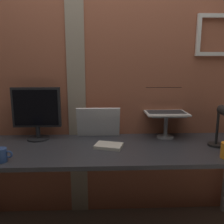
{
  "coord_description": "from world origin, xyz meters",
  "views": [
    {
      "loc": [
        -0.02,
        -1.74,
        1.37
      ],
      "look_at": [
        0.05,
        0.06,
        1.0
      ],
      "focal_mm": 38.16,
      "sensor_mm": 36.0,
      "label": 1
    }
  ],
  "objects_px": {
    "whiteboard_panel": "(98,122)",
    "coffee_mug": "(1,155)",
    "monitor": "(37,110)",
    "laptop": "(164,105)",
    "desk_lamp": "(222,122)"
  },
  "relations": [
    {
      "from": "whiteboard_panel",
      "to": "coffee_mug",
      "type": "xyz_separation_m",
      "value": [
        -0.62,
        -0.5,
        -0.08
      ]
    },
    {
      "from": "monitor",
      "to": "laptop",
      "type": "height_order",
      "value": "same"
    },
    {
      "from": "laptop",
      "to": "whiteboard_panel",
      "type": "height_order",
      "value": "laptop"
    },
    {
      "from": "coffee_mug",
      "to": "laptop",
      "type": "bearing_deg",
      "value": 23.84
    },
    {
      "from": "laptop",
      "to": "monitor",
      "type": "bearing_deg",
      "value": -176.22
    },
    {
      "from": "desk_lamp",
      "to": "coffee_mug",
      "type": "xyz_separation_m",
      "value": [
        -1.52,
        -0.18,
        -0.16
      ]
    },
    {
      "from": "monitor",
      "to": "desk_lamp",
      "type": "bearing_deg",
      "value": -10.92
    },
    {
      "from": "laptop",
      "to": "coffee_mug",
      "type": "bearing_deg",
      "value": -156.16
    },
    {
      "from": "coffee_mug",
      "to": "desk_lamp",
      "type": "bearing_deg",
      "value": 6.85
    },
    {
      "from": "monitor",
      "to": "whiteboard_panel",
      "type": "distance_m",
      "value": 0.51
    },
    {
      "from": "laptop",
      "to": "coffee_mug",
      "type": "relative_size",
      "value": 2.89
    },
    {
      "from": "monitor",
      "to": "coffee_mug",
      "type": "xyz_separation_m",
      "value": [
        -0.12,
        -0.45,
        -0.2
      ]
    },
    {
      "from": "monitor",
      "to": "coffee_mug",
      "type": "height_order",
      "value": "monitor"
    },
    {
      "from": "laptop",
      "to": "coffee_mug",
      "type": "xyz_separation_m",
      "value": [
        -1.19,
        -0.52,
        -0.22
      ]
    },
    {
      "from": "monitor",
      "to": "desk_lamp",
      "type": "relative_size",
      "value": 1.33
    }
  ]
}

